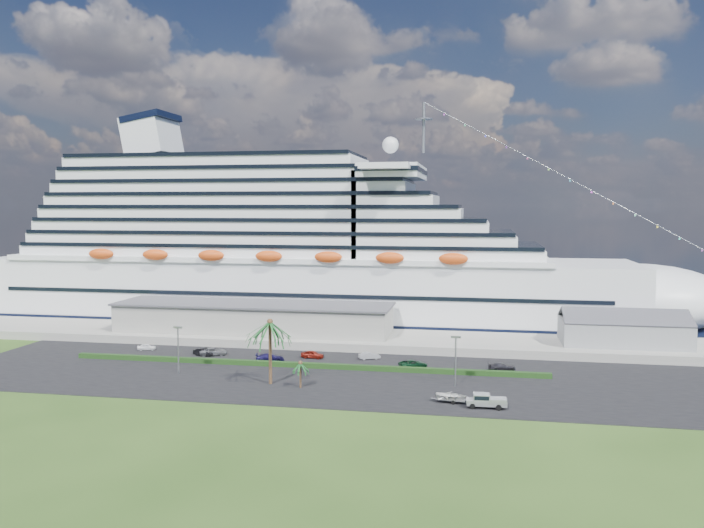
% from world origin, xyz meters
% --- Properties ---
extents(ground, '(420.00, 420.00, 0.00)m').
position_xyz_m(ground, '(0.00, 0.00, 0.00)').
color(ground, '#284617').
rests_on(ground, ground).
extents(asphalt_lot, '(140.00, 38.00, 0.12)m').
position_xyz_m(asphalt_lot, '(0.00, 11.00, 0.06)').
color(asphalt_lot, black).
rests_on(asphalt_lot, ground).
extents(wharf, '(240.00, 20.00, 1.80)m').
position_xyz_m(wharf, '(0.00, 40.00, 0.90)').
color(wharf, gray).
rests_on(wharf, ground).
extents(water, '(420.00, 160.00, 0.02)m').
position_xyz_m(water, '(0.00, 130.00, 0.01)').
color(water, black).
rests_on(water, ground).
extents(cruise_ship, '(191.00, 38.00, 54.00)m').
position_xyz_m(cruise_ship, '(-21.53, 64.00, 16.69)').
color(cruise_ship, silver).
rests_on(cruise_ship, ground).
extents(terminal_building, '(61.00, 15.00, 6.30)m').
position_xyz_m(terminal_building, '(-25.00, 40.00, 5.01)').
color(terminal_building, gray).
rests_on(terminal_building, wharf).
extents(port_shed, '(24.00, 12.31, 7.37)m').
position_xyz_m(port_shed, '(52.00, 40.00, 4.40)').
color(port_shed, gray).
rests_on(port_shed, wharf).
extents(hedge, '(88.00, 1.10, 0.90)m').
position_xyz_m(hedge, '(-8.00, 16.00, 0.57)').
color(hedge, black).
rests_on(hedge, asphalt_lot).
extents(lamp_post_left, '(1.60, 0.35, 8.27)m').
position_xyz_m(lamp_post_left, '(-28.00, 8.00, 5.34)').
color(lamp_post_left, gray).
rests_on(lamp_post_left, asphalt_lot).
extents(lamp_post_right, '(1.60, 0.35, 8.27)m').
position_xyz_m(lamp_post_right, '(20.00, 8.00, 5.34)').
color(lamp_post_right, gray).
rests_on(lamp_post_right, asphalt_lot).
extents(palm_tall, '(8.82, 8.82, 11.13)m').
position_xyz_m(palm_tall, '(-10.00, 4.00, 9.20)').
color(palm_tall, '#47301E').
rests_on(palm_tall, ground).
extents(palm_short, '(3.53, 3.53, 4.56)m').
position_xyz_m(palm_short, '(-4.50, 2.50, 3.67)').
color(palm_short, '#47301E').
rests_on(palm_short, ground).
extents(parked_car_0, '(3.99, 2.60, 1.26)m').
position_xyz_m(parked_car_0, '(-42.66, 24.80, 0.75)').
color(parked_car_0, white).
rests_on(parked_car_0, asphalt_lot).
extents(parked_car_1, '(4.56, 2.64, 1.42)m').
position_xyz_m(parked_car_1, '(-29.21, 22.10, 0.83)').
color(parked_car_1, black).
rests_on(parked_car_1, asphalt_lot).
extents(parked_car_2, '(5.88, 4.24, 1.49)m').
position_xyz_m(parked_car_2, '(-27.46, 22.69, 0.86)').
color(parked_car_2, slate).
rests_on(parked_car_2, asphalt_lot).
extents(parked_car_3, '(5.73, 3.51, 1.55)m').
position_xyz_m(parked_car_3, '(-14.90, 19.42, 0.90)').
color(parked_car_3, '#161240').
rests_on(parked_car_3, asphalt_lot).
extents(parked_car_4, '(4.55, 2.24, 1.49)m').
position_xyz_m(parked_car_4, '(-7.74, 23.73, 0.87)').
color(parked_car_4, maroon).
rests_on(parked_car_4, asphalt_lot).
extents(parked_car_5, '(4.31, 3.01, 1.35)m').
position_xyz_m(parked_car_5, '(3.17, 24.93, 0.79)').
color(parked_car_5, '#ABACB2').
rests_on(parked_car_5, asphalt_lot).
extents(parked_car_6, '(5.71, 4.29, 1.44)m').
position_xyz_m(parked_car_6, '(12.08, 19.29, 0.84)').
color(parked_car_6, black).
rests_on(parked_car_6, asphalt_lot).
extents(parked_car_7, '(5.11, 2.95, 1.39)m').
position_xyz_m(parked_car_7, '(27.78, 20.09, 0.82)').
color(parked_car_7, black).
rests_on(parked_car_7, asphalt_lot).
extents(pickup_truck, '(5.88, 2.37, 2.05)m').
position_xyz_m(pickup_truck, '(24.77, -3.27, 1.24)').
color(pickup_truck, black).
rests_on(pickup_truck, asphalt_lot).
extents(boat_trailer, '(5.53, 3.94, 1.54)m').
position_xyz_m(boat_trailer, '(19.69, -1.58, 1.14)').
color(boat_trailer, gray).
rests_on(boat_trailer, asphalt_lot).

